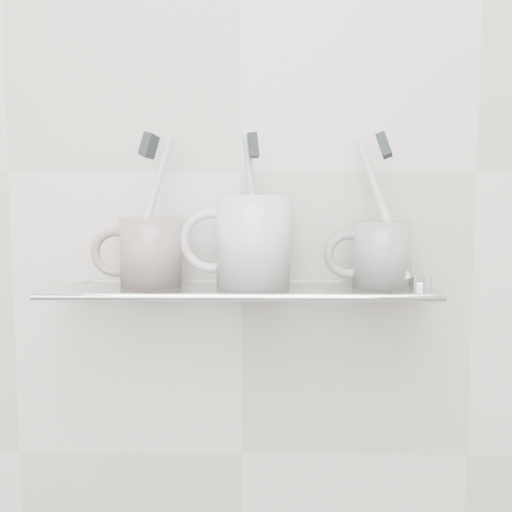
{
  "coord_description": "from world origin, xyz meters",
  "views": [
    {
      "loc": [
        0.04,
        0.22,
        1.22
      ],
      "look_at": [
        0.02,
        1.04,
        1.14
      ],
      "focal_mm": 45.0,
      "sensor_mm": 36.0,
      "label": 1
    }
  ],
  "objects_px": {
    "mug_center": "(253,241)",
    "shelf_glass": "(239,290)",
    "mug_right": "(382,255)",
    "mug_left": "(151,252)"
  },
  "relations": [
    {
      "from": "shelf_glass",
      "to": "mug_right",
      "type": "height_order",
      "value": "mug_right"
    },
    {
      "from": "mug_right",
      "to": "mug_left",
      "type": "bearing_deg",
      "value": -170.6
    },
    {
      "from": "shelf_glass",
      "to": "mug_right",
      "type": "xyz_separation_m",
      "value": [
        0.18,
        0.0,
        0.05
      ]
    },
    {
      "from": "shelf_glass",
      "to": "mug_right",
      "type": "relative_size",
      "value": 5.97
    },
    {
      "from": "mug_center",
      "to": "mug_right",
      "type": "height_order",
      "value": "mug_center"
    },
    {
      "from": "mug_right",
      "to": "mug_center",
      "type": "bearing_deg",
      "value": -170.6
    },
    {
      "from": "mug_center",
      "to": "shelf_glass",
      "type": "bearing_deg",
      "value": -173.01
    },
    {
      "from": "shelf_glass",
      "to": "mug_left",
      "type": "distance_m",
      "value": 0.13
    },
    {
      "from": "shelf_glass",
      "to": "mug_center",
      "type": "distance_m",
      "value": 0.07
    },
    {
      "from": "shelf_glass",
      "to": "mug_left",
      "type": "relative_size",
      "value": 5.63
    }
  ]
}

